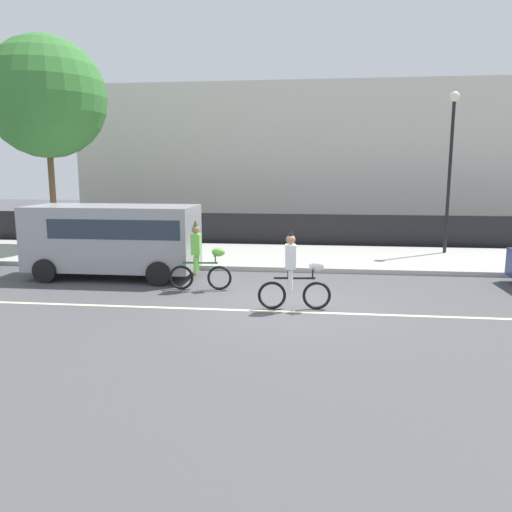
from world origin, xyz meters
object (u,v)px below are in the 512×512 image
Objects in this scene: parked_van_grey at (116,236)px; street_lamp_post at (451,149)px; parade_cyclist_zebra at (295,274)px; parade_cyclist_lime at (200,259)px.

street_lamp_post reaches higher than parked_van_grey.
parade_cyclist_zebra is at bearing -28.14° from parked_van_grey.
parade_cyclist_lime is 1.00× the size of parade_cyclist_zebra.
parade_cyclist_zebra is 6.31m from parked_van_grey.
parade_cyclist_lime is 0.38× the size of parked_van_grey.
parade_cyclist_zebra is 10.05m from street_lamp_post.
street_lamp_post reaches higher than parade_cyclist_zebra.
parade_cyclist_lime is at bearing 147.96° from parade_cyclist_zebra.
parade_cyclist_zebra is 0.38× the size of parked_van_grey.
parade_cyclist_zebra is 0.33× the size of street_lamp_post.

